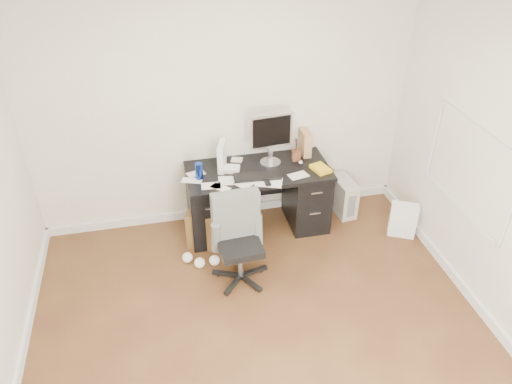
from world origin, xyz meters
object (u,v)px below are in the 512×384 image
(keyboard, at_px, (257,176))
(wicker_basket, at_px, (210,223))
(office_chair, at_px, (240,242))
(desk, at_px, (258,197))
(lcd_monitor, at_px, (271,139))
(pc_tower, at_px, (343,196))

(keyboard, distance_m, wicker_basket, 0.75)
(office_chair, height_order, wicker_basket, office_chair)
(keyboard, height_order, office_chair, office_chair)
(desk, height_order, lcd_monitor, lcd_monitor)
(desk, distance_m, wicker_basket, 0.59)
(desk, bearing_deg, wicker_basket, -169.44)
(lcd_monitor, bearing_deg, wicker_basket, -170.94)
(lcd_monitor, distance_m, pc_tower, 1.21)
(pc_tower, bearing_deg, lcd_monitor, 174.15)
(office_chair, bearing_deg, desk, 62.24)
(keyboard, relative_size, pc_tower, 1.14)
(desk, distance_m, office_chair, 0.85)
(desk, height_order, pc_tower, desk)
(pc_tower, xyz_separation_m, wicker_basket, (-1.58, -0.19, 0.00))
(desk, bearing_deg, keyboard, -106.04)
(lcd_monitor, height_order, keyboard, lcd_monitor)
(lcd_monitor, bearing_deg, pc_tower, -7.32)
(wicker_basket, bearing_deg, lcd_monitor, 15.79)
(pc_tower, height_order, wicker_basket, same)
(keyboard, height_order, pc_tower, keyboard)
(keyboard, height_order, wicker_basket, keyboard)
(pc_tower, bearing_deg, desk, 179.58)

